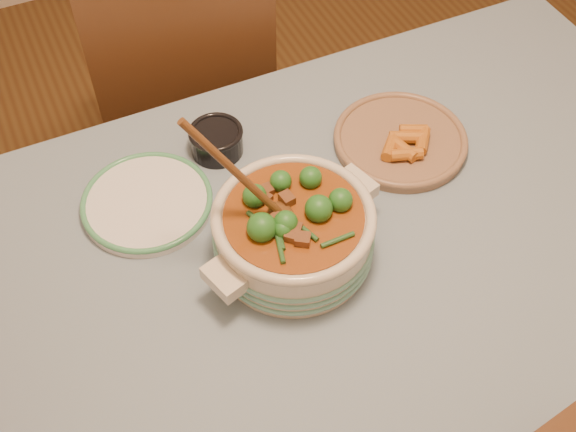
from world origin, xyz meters
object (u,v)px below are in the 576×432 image
object	(u,v)px
fried_plate	(401,138)
white_plate	(147,202)
condiment_bowl	(216,139)
chair_far	(183,83)
dining_table	(352,272)
stew_casserole	(293,229)

from	to	relation	value
fried_plate	white_plate	bearing A→B (deg)	173.26
condiment_bowl	fried_plate	xyz separation A→B (m)	(0.37, -0.15, -0.02)
chair_far	dining_table	bearing A→B (deg)	104.49
dining_table	stew_casserole	xyz separation A→B (m)	(-0.12, 0.04, 0.17)
stew_casserole	fried_plate	bearing A→B (deg)	26.37
fried_plate	dining_table	bearing A→B (deg)	-137.09
stew_casserole	dining_table	bearing A→B (deg)	-16.84
condiment_bowl	white_plate	bearing A→B (deg)	-155.31
condiment_bowl	fried_plate	world-z (taller)	condiment_bowl
stew_casserole	chair_far	distance (m)	0.83
dining_table	condiment_bowl	world-z (taller)	condiment_bowl
white_plate	chair_far	xyz separation A→B (m)	(0.25, 0.55, -0.21)
dining_table	stew_casserole	size ratio (longest dim) A/B	4.36
condiment_bowl	chair_far	world-z (taller)	chair_far
stew_casserole	condiment_bowl	xyz separation A→B (m)	(-0.03, 0.32, -0.04)
white_plate	stew_casserole	bearing A→B (deg)	-46.72
stew_casserole	chair_far	bearing A→B (deg)	87.78
chair_far	stew_casserole	bearing A→B (deg)	96.11
stew_casserole	chair_far	xyz separation A→B (m)	(0.03, 0.78, -0.27)
fried_plate	chair_far	world-z (taller)	chair_far
condiment_bowl	fried_plate	size ratio (longest dim) A/B	0.47
fried_plate	chair_far	distance (m)	0.72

